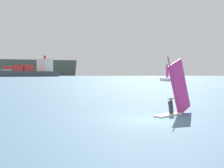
{
  "coord_description": "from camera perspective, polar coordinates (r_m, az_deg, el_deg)",
  "views": [
    {
      "loc": [
        -3.01,
        -18.01,
        2.87
      ],
      "look_at": [
        -1.81,
        14.19,
        1.85
      ],
      "focal_mm": 45.88,
      "sensor_mm": 36.0,
      "label": 1
    }
  ],
  "objects": [
    {
      "name": "ground_plane",
      "position": [
        18.48,
        7.32,
        -7.13
      ],
      "size": [
        4000.0,
        4000.0,
        0.0
      ],
      "primitive_type": "plane",
      "color": "#476B84"
    },
    {
      "name": "windsurfer",
      "position": [
        21.16,
        12.38,
        -2.86
      ],
      "size": [
        3.42,
        3.24,
        4.42
      ],
      "rotation": [
        0.0,
        0.0,
        3.89
      ],
      "color": "white",
      "rests_on": "ground_plane"
    },
    {
      "name": "cargo_ship",
      "position": [
        483.64,
        -18.15,
        2.35
      ],
      "size": [
        124.89,
        144.33,
        36.68
      ],
      "rotation": [
        0.0,
        0.0,
        4.03
      ],
      "color": "#3F444C",
      "rests_on": "ground_plane"
    },
    {
      "name": "distant_headland",
      "position": [
        1187.93,
        -3.93,
        2.98
      ],
      "size": [
        811.13,
        512.27,
        54.22
      ],
      "primitive_type": "cube",
      "rotation": [
        0.0,
        0.0,
        0.27
      ],
      "color": "#4C564C",
      "rests_on": "ground_plane"
    },
    {
      "name": "small_sailboat",
      "position": [
        134.92,
        10.8,
        0.93
      ],
      "size": [
        4.56,
        9.69,
        8.53
      ],
      "rotation": [
        0.0,
        0.0,
        1.8
      ],
      "color": "white",
      "rests_on": "ground_plane"
    }
  ]
}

